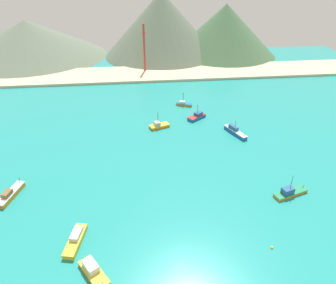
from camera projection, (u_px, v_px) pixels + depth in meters
ground at (166, 175)px, 90.82m from camera, size 260.00×280.00×0.50m
fishing_boat_0 at (290, 192)px, 82.57m from camera, size 10.16×5.50×6.46m
fishing_boat_1 at (76, 240)px, 68.70m from camera, size 4.51×9.70×2.29m
fishing_boat_2 at (235, 131)px, 111.09m from camera, size 6.10×10.81×5.21m
fishing_boat_3 at (93, 271)px, 61.69m from camera, size 7.09×8.65×2.59m
fishing_boat_4 at (197, 116)px, 121.74m from camera, size 8.11×7.12×6.01m
fishing_boat_5 at (159, 126)px, 115.27m from camera, size 7.98×5.40×6.45m
fishing_boat_6 at (184, 104)px, 132.30m from camera, size 7.06×4.43×6.02m
fishing_boat_8 at (10, 194)px, 81.83m from camera, size 4.96×10.20×2.75m
buoy_0 at (272, 248)px, 67.74m from camera, size 0.68×0.68×0.68m
beach_strip at (149, 74)px, 167.16m from camera, size 247.00×25.09×1.20m
hill_west at (28, 39)px, 191.34m from camera, size 94.06×94.06×22.49m
hill_central at (162, 24)px, 191.31m from camera, size 73.20×73.20×38.27m
hill_east at (225, 30)px, 194.07m from camera, size 66.80×66.80×30.94m
radio_tower at (144, 48)px, 164.07m from camera, size 2.58×2.07×25.83m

